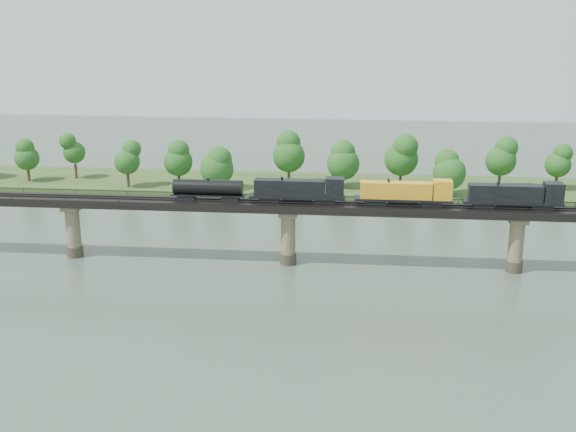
{
  "coord_description": "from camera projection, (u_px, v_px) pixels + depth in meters",
  "views": [
    {
      "loc": [
        12.14,
        -92.63,
        45.47
      ],
      "look_at": [
        -0.03,
        30.0,
        9.0
      ],
      "focal_mm": 45.0,
      "sensor_mm": 36.0,
      "label": 1
    }
  ],
  "objects": [
    {
      "name": "bridge_superstructure",
      "position": [
        288.0,
        201.0,
        127.72
      ],
      "size": [
        220.0,
        4.9,
        0.75
      ],
      "color": "black",
      "rests_on": "bridge"
    },
    {
      "name": "far_bank",
      "position": [
        309.0,
        186.0,
        183.32
      ],
      "size": [
        300.0,
        24.0,
        1.6
      ],
      "primitive_type": "cube",
      "color": "#30481D",
      "rests_on": "ground"
    },
    {
      "name": "freight_train",
      "position": [
        369.0,
        192.0,
        125.83
      ],
      "size": [
        68.17,
        2.66,
        4.69
      ],
      "color": "black",
      "rests_on": "bridge"
    },
    {
      "name": "bridge",
      "position": [
        288.0,
        235.0,
        129.52
      ],
      "size": [
        236.0,
        30.0,
        11.5
      ],
      "color": "#473A2D",
      "rests_on": "ground"
    },
    {
      "name": "far_treeline",
      "position": [
        275.0,
        158.0,
        177.55
      ],
      "size": [
        289.06,
        17.54,
        13.6
      ],
      "color": "#382619",
      "rests_on": "far_bank"
    },
    {
      "name": "ground",
      "position": [
        267.0,
        336.0,
        102.44
      ],
      "size": [
        400.0,
        400.0,
        0.0
      ],
      "primitive_type": "plane",
      "color": "#374739",
      "rests_on": "ground"
    }
  ]
}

